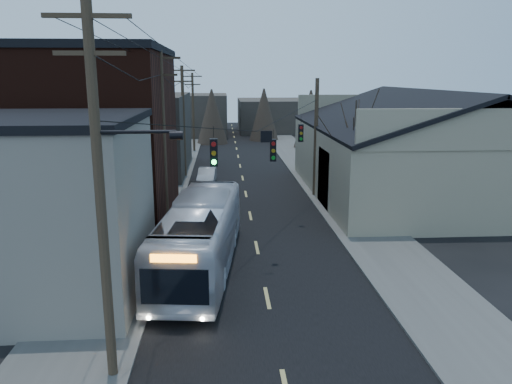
% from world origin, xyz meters
% --- Properties ---
extents(road_surface, '(9.00, 110.00, 0.02)m').
position_xyz_m(road_surface, '(0.00, 30.00, 0.01)').
color(road_surface, black).
rests_on(road_surface, ground).
extents(sidewalk_left, '(4.00, 110.00, 0.12)m').
position_xyz_m(sidewalk_left, '(-6.50, 30.00, 0.06)').
color(sidewalk_left, '#474744').
rests_on(sidewalk_left, ground).
extents(sidewalk_right, '(4.00, 110.00, 0.12)m').
position_xyz_m(sidewalk_right, '(6.50, 30.00, 0.06)').
color(sidewalk_right, '#474744').
rests_on(sidewalk_right, ground).
extents(building_clapboard, '(8.00, 8.00, 7.00)m').
position_xyz_m(building_clapboard, '(-9.00, 9.00, 3.50)').
color(building_clapboard, gray).
rests_on(building_clapboard, ground).
extents(building_brick, '(10.00, 12.00, 10.00)m').
position_xyz_m(building_brick, '(-10.00, 20.00, 5.00)').
color(building_brick, black).
rests_on(building_brick, ground).
extents(building_left_far, '(9.00, 14.00, 7.00)m').
position_xyz_m(building_left_far, '(-9.50, 36.00, 3.50)').
color(building_left_far, '#342F2A').
rests_on(building_left_far, ground).
extents(warehouse, '(16.16, 20.60, 7.73)m').
position_xyz_m(warehouse, '(13.00, 25.00, 2.70)').
color(warehouse, gray).
rests_on(warehouse, ground).
extents(building_far_left, '(10.00, 12.00, 6.00)m').
position_xyz_m(building_far_left, '(-6.00, 65.00, 3.00)').
color(building_far_left, '#342F2A').
rests_on(building_far_left, ground).
extents(building_far_right, '(12.00, 14.00, 5.00)m').
position_xyz_m(building_far_right, '(7.00, 70.00, 2.50)').
color(building_far_right, '#342F2A').
rests_on(building_far_right, ground).
extents(bare_tree, '(0.40, 0.40, 7.20)m').
position_xyz_m(bare_tree, '(6.50, 20.00, 3.60)').
color(bare_tree, black).
rests_on(bare_tree, ground).
extents(utility_lines, '(11.24, 45.28, 10.50)m').
position_xyz_m(utility_lines, '(-3.11, 24.14, 4.95)').
color(utility_lines, '#382B1E').
rests_on(utility_lines, ground).
extents(bus, '(3.96, 11.82, 3.23)m').
position_xyz_m(bus, '(-2.76, 11.23, 1.61)').
color(bus, silver).
rests_on(bus, ground).
extents(parked_car, '(1.59, 4.01, 1.30)m').
position_xyz_m(parked_car, '(-3.00, 29.89, 0.65)').
color(parked_car, '#9B9DA2').
rests_on(parked_car, ground).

